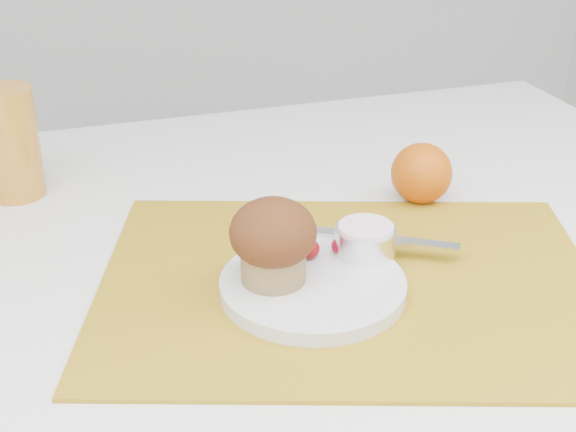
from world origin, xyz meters
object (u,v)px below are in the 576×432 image
object	(u,v)px
muffin	(273,240)
orange	(421,173)
plate	(313,286)
juice_glass	(10,143)

from	to	relation	value
muffin	orange	bearing A→B (deg)	32.91
muffin	plate	bearing A→B (deg)	-18.73
orange	juice_glass	xyz separation A→B (m)	(-0.47, 0.17, 0.03)
orange	juice_glass	distance (m)	0.50
juice_glass	muffin	size ratio (longest dim) A/B	1.62
plate	juice_glass	xyz separation A→B (m)	(-0.27, 0.33, 0.06)
juice_glass	muffin	bearing A→B (deg)	-53.66
plate	orange	bearing A→B (deg)	39.74
orange	plate	bearing A→B (deg)	-140.26
juice_glass	muffin	distance (m)	0.40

